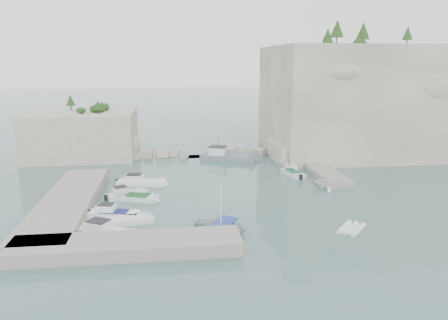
{
  "coord_description": "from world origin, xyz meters",
  "views": [
    {
      "loc": [
        -6.37,
        -45.11,
        14.8
      ],
      "look_at": [
        0.0,
        6.0,
        3.0
      ],
      "focal_mm": 35.0,
      "sensor_mm": 36.0,
      "label": 1
    }
  ],
  "objects": [
    {
      "name": "inflatable_dinghy",
      "position": [
        9.41,
        -10.3,
        0.0
      ],
      "size": [
        3.37,
        3.54,
        0.44
      ],
      "primitive_type": null,
      "rotation": [
        0.0,
        0.0,
        0.86
      ],
      "color": "white",
      "rests_on": "ground"
    },
    {
      "name": "tender_east_d",
      "position": [
        10.35,
        12.97,
        0.0
      ],
      "size": [
        4.12,
        2.71,
        1.49
      ],
      "primitive_type": "imported",
      "rotation": [
        0.0,
        0.0,
        1.21
      ],
      "color": "white",
      "rests_on": "ground"
    },
    {
      "name": "motorboat_e",
      "position": [
        -10.27,
        -5.99,
        0.0
      ],
      "size": [
        4.67,
        2.74,
        0.7
      ],
      "primitive_type": null,
      "rotation": [
        0.0,
        0.0,
        0.23
      ],
      "color": "silver",
      "rests_on": "ground"
    },
    {
      "name": "rowboat",
      "position": [
        -2.13,
        -8.82,
        0.0
      ],
      "size": [
        5.94,
        5.46,
        1.0
      ],
      "primitive_type": "imported",
      "rotation": [
        0.0,
        0.0,
        1.03
      ],
      "color": "silver",
      "rests_on": "ground"
    },
    {
      "name": "tender_east_b",
      "position": [
        9.47,
        8.89,
        0.0
      ],
      "size": [
        2.49,
        4.77,
        0.7
      ],
      "primitive_type": null,
      "rotation": [
        0.0,
        0.0,
        1.79
      ],
      "color": "silver",
      "rests_on": "ground"
    },
    {
      "name": "tender_east_a",
      "position": [
        11.8,
        2.67,
        0.0
      ],
      "size": [
        4.26,
        3.9,
        1.91
      ],
      "primitive_type": "imported",
      "rotation": [
        0.0,
        0.0,
        1.33
      ],
      "color": "white",
      "rests_on": "ground"
    },
    {
      "name": "outcrop_west",
      "position": [
        -20.0,
        25.0,
        3.5
      ],
      "size": [
        16.0,
        14.0,
        7.0
      ],
      "primitive_type": "cube",
      "color": "beige",
      "rests_on": "ground"
    },
    {
      "name": "motorboat_f",
      "position": [
        -12.0,
        -8.92,
        0.0
      ],
      "size": [
        6.62,
        4.81,
        1.4
      ],
      "primitive_type": null,
      "rotation": [
        0.0,
        0.0,
        -0.5
      ],
      "color": "silver",
      "rests_on": "ground"
    },
    {
      "name": "ground",
      "position": [
        0.0,
        0.0,
        0.0
      ],
      "size": [
        400.0,
        400.0,
        0.0
      ],
      "primitive_type": "plane",
      "color": "#476B67",
      "rests_on": "ground"
    },
    {
      "name": "motorboat_d",
      "position": [
        -12.01,
        -4.23,
        0.0
      ],
      "size": [
        5.61,
        2.71,
        1.4
      ],
      "primitive_type": null,
      "rotation": [
        0.0,
        0.0,
        -0.21
      ],
      "color": "white",
      "rests_on": "ground"
    },
    {
      "name": "vegetation",
      "position": [
        17.83,
        24.4,
        17.93
      ],
      "size": [
        53.48,
        13.88,
        13.4
      ],
      "color": "#1E4219",
      "rests_on": "ground"
    },
    {
      "name": "motorboat_a",
      "position": [
        -10.01,
        6.84,
        0.0
      ],
      "size": [
        6.72,
        3.19,
        1.4
      ],
      "primitive_type": null,
      "rotation": [
        0.0,
        0.0,
        -0.2
      ],
      "color": "white",
      "rests_on": "ground"
    },
    {
      "name": "motorboat_c",
      "position": [
        -10.08,
        0.79,
        0.0
      ],
      "size": [
        5.09,
        3.28,
        0.7
      ],
      "primitive_type": null,
      "rotation": [
        0.0,
        0.0,
        -0.35
      ],
      "color": "silver",
      "rests_on": "ground"
    },
    {
      "name": "cliff_terrace",
      "position": [
        13.0,
        18.0,
        1.25
      ],
      "size": [
        8.0,
        10.0,
        2.5
      ],
      "primitive_type": "cube",
      "color": "beige",
      "rests_on": "ground"
    },
    {
      "name": "quay_west",
      "position": [
        -17.0,
        -1.0,
        0.55
      ],
      "size": [
        5.0,
        24.0,
        1.1
      ],
      "primitive_type": "cube",
      "color": "#9E9689",
      "rests_on": "ground"
    },
    {
      "name": "motorboat_b",
      "position": [
        -11.39,
        2.12,
        0.0
      ],
      "size": [
        5.1,
        3.71,
        1.4
      ],
      "primitive_type": null,
      "rotation": [
        0.0,
        0.0,
        0.48
      ],
      "color": "silver",
      "rests_on": "ground"
    },
    {
      "name": "tender_east_c",
      "position": [
        10.08,
        11.95,
        0.0
      ],
      "size": [
        2.96,
        5.56,
        0.7
      ],
      "primitive_type": null,
      "rotation": [
        0.0,
        0.0,
        1.32
      ],
      "color": "silver",
      "rests_on": "ground"
    },
    {
      "name": "ledge_east",
      "position": [
        13.5,
        10.0,
        0.4
      ],
      "size": [
        3.0,
        16.0,
        0.8
      ],
      "primitive_type": "cube",
      "color": "#9E9689",
      "rests_on": "ground"
    },
    {
      "name": "work_boat",
      "position": [
        2.29,
        18.73,
        0.0
      ],
      "size": [
        9.52,
        5.99,
        2.2
      ],
      "primitive_type": null,
      "rotation": [
        0.0,
        0.0,
        -0.39
      ],
      "color": "slate",
      "rests_on": "ground"
    },
    {
      "name": "cliff_east",
      "position": [
        23.0,
        23.0,
        8.5
      ],
      "size": [
        26.0,
        22.0,
        17.0
      ],
      "primitive_type": "cube",
      "color": "beige",
      "rests_on": "ground"
    },
    {
      "name": "rowboat_mast",
      "position": [
        -2.13,
        -8.82,
        2.6
      ],
      "size": [
        0.1,
        0.1,
        4.2
      ],
      "primitive_type": "cylinder",
      "color": "white",
      "rests_on": "rowboat"
    },
    {
      "name": "quay_south",
      "position": [
        -10.0,
        -12.5,
        0.55
      ],
      "size": [
        18.0,
        4.0,
        1.1
      ],
      "primitive_type": "cube",
      "color": "#9E9689",
      "rests_on": "ground"
    },
    {
      "name": "breakwater",
      "position": [
        -1.0,
        22.0,
        0.7
      ],
      "size": [
        28.0,
        3.0,
        1.4
      ],
      "primitive_type": "cube",
      "color": "beige",
      "rests_on": "ground"
    }
  ]
}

